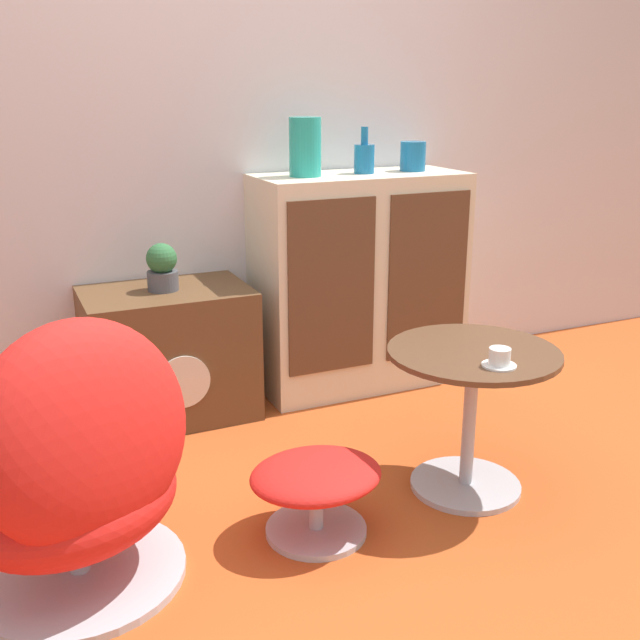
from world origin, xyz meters
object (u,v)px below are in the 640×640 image
at_px(sideboard, 359,281).
at_px(vase_inner_right, 413,156).
at_px(tv_console, 169,353).
at_px(coffee_table, 471,400).
at_px(ottoman, 316,483).
at_px(teacup, 499,359).
at_px(vase_inner_left, 364,157).
at_px(egg_chair, 79,472).
at_px(potted_plant, 162,267).
at_px(vase_leftmost, 305,147).

xyz_separation_m(sideboard, vase_inner_right, (0.26, 0.00, 0.54)).
relative_size(tv_console, coffee_table, 1.18).
distance_m(sideboard, ottoman, 1.29).
bearing_deg(tv_console, teacup, -56.94).
xyz_separation_m(ottoman, teacup, (0.56, -0.11, 0.35)).
xyz_separation_m(coffee_table, vase_inner_left, (0.12, 1.02, 0.70)).
bearing_deg(coffee_table, vase_inner_left, 83.27).
distance_m(ottoman, coffee_table, 0.60).
distance_m(sideboard, tv_console, 0.90).
xyz_separation_m(sideboard, coffee_table, (-0.10, -1.02, -0.15)).
xyz_separation_m(egg_chair, potted_plant, (0.47, 1.02, 0.28)).
distance_m(vase_inner_left, teacup, 1.28).
relative_size(coffee_table, vase_leftmost, 2.35).
bearing_deg(teacup, vase_leftmost, 96.63).
relative_size(sideboard, teacup, 9.05).
xyz_separation_m(sideboard, ottoman, (-0.68, -1.06, -0.31)).
bearing_deg(potted_plant, ottoman, -79.11).
bearing_deg(vase_leftmost, vase_inner_left, 0.00).
distance_m(sideboard, potted_plant, 0.89).
distance_m(sideboard, vase_leftmost, 0.65).
bearing_deg(coffee_table, egg_chair, -179.15).
xyz_separation_m(coffee_table, vase_inner_right, (0.36, 1.02, 0.69)).
xyz_separation_m(tv_console, ottoman, (0.20, -1.05, -0.10)).
height_order(ottoman, vase_inner_left, vase_inner_left).
bearing_deg(ottoman, vase_leftmost, 68.33).
xyz_separation_m(egg_chair, vase_inner_right, (1.61, 1.04, 0.67)).
bearing_deg(tv_console, ottoman, -79.43).
bearing_deg(vase_inner_right, egg_chair, -147.06).
bearing_deg(vase_inner_left, tv_console, -178.86).
bearing_deg(coffee_table, potted_plant, 127.68).
distance_m(tv_console, vase_inner_right, 1.36).
bearing_deg(vase_inner_right, sideboard, -179.14).
height_order(ottoman, vase_inner_right, vase_inner_right).
relative_size(coffee_table, vase_inner_right, 4.40).
xyz_separation_m(vase_leftmost, teacup, (0.14, -1.18, -0.55)).
xyz_separation_m(vase_leftmost, vase_inner_left, (0.27, 0.00, -0.05)).
bearing_deg(potted_plant, vase_leftmost, 1.57).
distance_m(ottoman, vase_inner_left, 1.53).
height_order(vase_inner_right, teacup, vase_inner_right).
xyz_separation_m(egg_chair, vase_leftmost, (1.09, 1.04, 0.72)).
relative_size(sideboard, vase_inner_left, 4.89).
relative_size(potted_plant, teacup, 1.79).
bearing_deg(egg_chair, potted_plant, 65.41).
xyz_separation_m(vase_inner_left, teacup, (-0.14, -1.18, -0.50)).
distance_m(egg_chair, vase_inner_left, 1.84).
xyz_separation_m(ottoman, vase_inner_left, (0.70, 1.06, 0.85)).
height_order(vase_inner_left, vase_inner_right, vase_inner_left).
distance_m(ottoman, vase_inner_right, 1.65).
relative_size(coffee_table, vase_inner_left, 2.87).
distance_m(coffee_table, vase_inner_right, 1.29).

